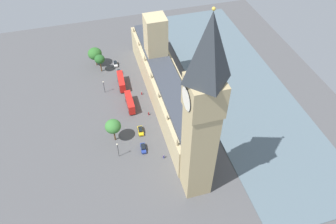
{
  "coord_description": "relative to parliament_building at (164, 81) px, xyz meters",
  "views": [
    {
      "loc": [
        24.21,
        97.3,
        94.47
      ],
      "look_at": [
        1.0,
        15.15,
        7.85
      ],
      "focal_mm": 34.67,
      "sensor_mm": 36.0,
      "label": 1
    }
  ],
  "objects": [
    {
      "name": "ground_plane",
      "position": [
        1.99,
        1.96,
        -8.32
      ],
      "size": [
        148.1,
        148.1,
        0.0
      ],
      "primitive_type": "plane",
      "color": "#4C4C4F"
    },
    {
      "name": "river_thames",
      "position": [
        -33.52,
        1.96,
        -8.19
      ],
      "size": [
        39.4,
        133.29,
        0.25
      ],
      "primitive_type": "cube",
      "color": "slate",
      "rests_on": "ground"
    },
    {
      "name": "parliament_building",
      "position": [
        0.0,
        0.0,
        0.0
      ],
      "size": [
        12.35,
        78.1,
        31.01
      ],
      "color": "tan",
      "rests_on": "ground"
    },
    {
      "name": "clock_tower",
      "position": [
        1.69,
        45.23,
        24.87
      ],
      "size": [
        9.25,
        9.25,
        64.05
      ],
      "color": "tan",
      "rests_on": "ground"
    },
    {
      "name": "car_white_midblock",
      "position": [
        16.46,
        -27.44,
        -7.43
      ],
      "size": [
        2.22,
        4.33,
        1.74
      ],
      "rotation": [
        0.0,
        0.0,
        -0.08
      ],
      "color": "silver",
      "rests_on": "ground"
    },
    {
      "name": "car_silver_opposite_hall",
      "position": [
        15.83,
        -20.24,
        -7.43
      ],
      "size": [
        2.13,
        4.19,
        1.74
      ],
      "rotation": [
        0.0,
        0.0,
        -0.05
      ],
      "color": "#B7B7BC",
      "rests_on": "ground"
    },
    {
      "name": "double_decker_bus_under_trees",
      "position": [
        16.25,
        -11.56,
        -5.68
      ],
      "size": [
        3.03,
        10.6,
        4.75
      ],
      "rotation": [
        0.0,
        0.0,
        3.1
      ],
      "color": "red",
      "rests_on": "ground"
    },
    {
      "name": "double_decker_bus_corner",
      "position": [
        15.17,
        2.57,
        -5.68
      ],
      "size": [
        2.7,
        10.51,
        4.75
      ],
      "rotation": [
        0.0,
        0.0,
        -0.01
      ],
      "color": "red",
      "rests_on": "ground"
    },
    {
      "name": "car_yellow_cab_trailing",
      "position": [
        14.02,
        17.24,
        -7.43
      ],
      "size": [
        2.2,
        4.83,
        1.74
      ],
      "rotation": [
        0.0,
        0.0,
        -0.07
      ],
      "color": "gold",
      "rests_on": "ground"
    },
    {
      "name": "car_blue_kerbside",
      "position": [
        14.88,
        25.78,
        -7.43
      ],
      "size": [
        2.12,
        4.75,
        1.74
      ],
      "rotation": [
        0.0,
        0.0,
        -0.09
      ],
      "color": "navy",
      "rests_on": "ground"
    },
    {
      "name": "pedestrian_near_tower",
      "position": [
        8.86,
        9.09,
        -7.56
      ],
      "size": [
        0.68,
        0.7,
        1.69
      ],
      "rotation": [
        0.0,
        0.0,
        3.82
      ],
      "color": "maroon",
      "rests_on": "ground"
    },
    {
      "name": "pedestrian_by_river_gate",
      "position": [
        8.65,
        31.55,
        -7.55
      ],
      "size": [
        0.66,
        0.57,
        1.72
      ],
      "rotation": [
        0.0,
        0.0,
        4.51
      ],
      "color": "navy",
      "rests_on": "ground"
    },
    {
      "name": "pedestrian_far_end",
      "position": [
        8.92,
        -3.64,
        -7.61
      ],
      "size": [
        0.61,
        0.66,
        1.57
      ],
      "rotation": [
        0.0,
        0.0,
        5.7
      ],
      "color": "maroon",
      "rests_on": "ground"
    },
    {
      "name": "plane_tree_leading",
      "position": [
        23.42,
        -24.67,
        -1.58
      ],
      "size": [
        4.66,
        4.66,
        8.79
      ],
      "color": "brown",
      "rests_on": "ground"
    },
    {
      "name": "plane_tree_slot_10",
      "position": [
        24.02,
        18.33,
        -0.9
      ],
      "size": [
        5.82,
        5.82,
        9.93
      ],
      "color": "brown",
      "rests_on": "ground"
    },
    {
      "name": "plane_tree_slot_11",
      "position": [
        24.97,
        -29.92,
        -1.8
      ],
      "size": [
        6.45,
        6.45,
        9.28
      ],
      "color": "brown",
      "rests_on": "ground"
    },
    {
      "name": "street_lamp_slot_12",
      "position": [
        23.94,
        26.41,
        -3.47
      ],
      "size": [
        0.56,
        0.56,
        7.05
      ],
      "color": "black",
      "rests_on": "ground"
    },
    {
      "name": "street_lamp_slot_13",
      "position": [
        24.0,
        -9.46,
        -4.01
      ],
      "size": [
        0.56,
        0.56,
        6.14
      ],
      "color": "black",
      "rests_on": "ground"
    }
  ]
}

